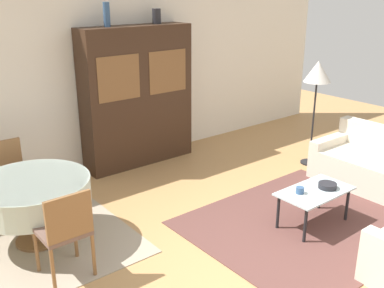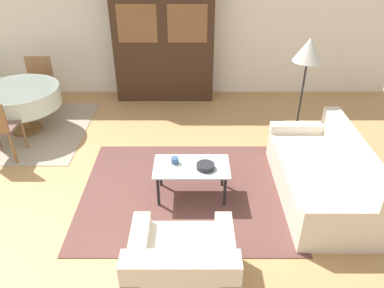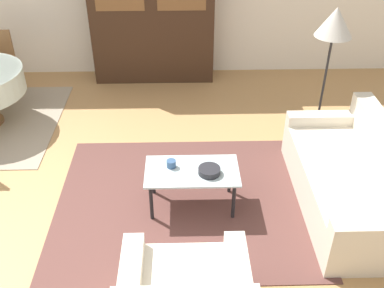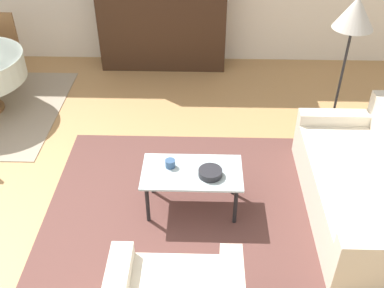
% 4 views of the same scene
% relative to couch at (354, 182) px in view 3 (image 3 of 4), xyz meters
% --- Properties ---
extents(ground_plane, '(14.00, 14.00, 0.00)m').
position_rel_couch_xyz_m(ground_plane, '(-2.80, -0.37, -0.28)').
color(ground_plane, tan).
extents(area_rug, '(2.61, 2.16, 0.01)m').
position_rel_couch_xyz_m(area_rug, '(-1.66, 0.07, -0.28)').
color(area_rug, brown).
rests_on(area_rug, ground_plane).
extents(couch, '(0.91, 1.89, 0.78)m').
position_rel_couch_xyz_m(couch, '(0.00, 0.00, 0.00)').
color(couch, beige).
rests_on(couch, ground_plane).
extents(coffee_table, '(0.91, 0.51, 0.43)m').
position_rel_couch_xyz_m(coffee_table, '(-1.60, 0.01, 0.11)').
color(coffee_table, black).
rests_on(coffee_table, area_rug).
extents(display_cabinet, '(1.77, 0.43, 2.13)m').
position_rel_couch_xyz_m(display_cabinet, '(-2.10, 3.00, 0.78)').
color(display_cabinet, '#382316').
rests_on(display_cabinet, ground_plane).
extents(floor_lamp, '(0.41, 0.41, 1.63)m').
position_rel_couch_xyz_m(floor_lamp, '(-0.03, 1.25, 1.12)').
color(floor_lamp, black).
rests_on(floor_lamp, ground_plane).
extents(cup, '(0.09, 0.09, 0.08)m').
position_rel_couch_xyz_m(cup, '(-1.80, 0.08, 0.20)').
color(cup, '#33517A').
rests_on(cup, coffee_table).
extents(bowl, '(0.21, 0.21, 0.06)m').
position_rel_couch_xyz_m(bowl, '(-1.43, -0.04, 0.19)').
color(bowl, '#232328').
rests_on(bowl, coffee_table).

